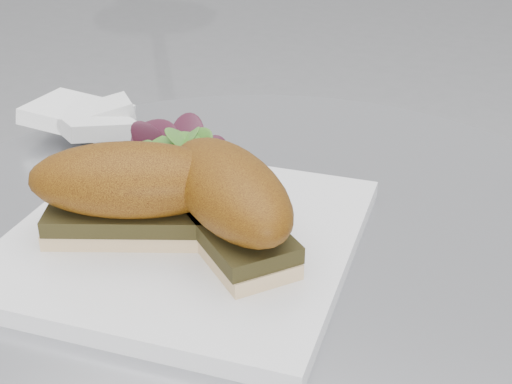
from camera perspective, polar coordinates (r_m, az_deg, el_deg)
plate at (r=0.61m, az=-5.71°, el=-3.74°), size 0.31×0.31×0.02m
sandwich_left at (r=0.59m, az=-9.91°, el=0.21°), size 0.18×0.14×0.08m
sandwich_right at (r=0.57m, az=-2.17°, el=-0.55°), size 0.17×0.16×0.08m
salad at (r=0.68m, az=-6.64°, el=2.65°), size 0.12×0.12×0.05m
napkin at (r=0.84m, az=-13.27°, el=4.93°), size 0.15×0.15×0.02m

